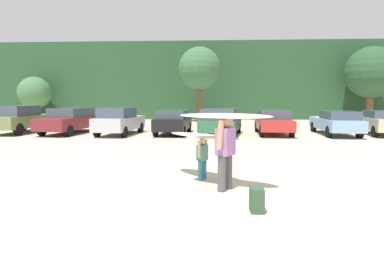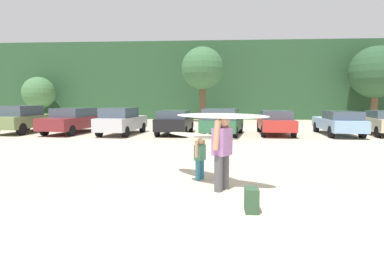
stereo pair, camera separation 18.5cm
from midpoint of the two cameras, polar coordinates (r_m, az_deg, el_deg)
name	(u,v)px [view 2 (the right image)]	position (r m, az deg, el deg)	size (l,w,h in m)	color
hillside_ridge	(215,83)	(38.42, 4.30, 8.06)	(108.00, 12.00, 7.95)	#284C2D
tree_center	(39,93)	(35.01, -25.76, 5.72)	(3.15, 3.15, 4.27)	brown
tree_far_right	(202,69)	(28.99, 2.09, 10.60)	(3.82, 3.82, 6.76)	brown
tree_far_left	(376,72)	(33.59, 30.35, 8.64)	(4.70, 4.70, 6.86)	brown
parked_car_olive_green	(23,119)	(21.98, -27.99, 1.51)	(2.09, 4.48, 1.67)	#6B7F4C
parked_car_maroon	(73,120)	(20.53, -20.38, 1.37)	(2.49, 4.86, 1.52)	maroon
parked_car_silver	(121,121)	(18.83, -12.34, 1.28)	(2.17, 4.29, 1.58)	silver
parked_car_black	(175,121)	(18.62, -2.81, 1.20)	(1.95, 4.09, 1.41)	black
parked_car_forest_green	(222,122)	(18.04, 5.79, 1.13)	(2.66, 4.42, 1.55)	#2D6642
parked_car_red	(275,122)	(19.09, 15.04, 1.13)	(2.03, 4.31, 1.41)	#B72D28
parked_car_sky_blue	(339,122)	(19.91, 25.15, 0.91)	(2.03, 4.82, 1.40)	#84ADD1
person_adult	(222,149)	(7.17, 6.16, -3.74)	(0.48, 0.65, 1.68)	#4C4C51
person_child	(200,157)	(8.09, 2.08, -5.17)	(0.31, 0.39, 1.07)	teal
surfboard_white	(221,116)	(7.14, 5.99, 2.21)	(2.25, 1.27, 0.14)	white
surfboard_cream	(200,136)	(8.08, 2.13, -1.40)	(2.13, 2.00, 0.07)	beige
backpack_dropped	(252,200)	(6.04, 11.57, -12.60)	(0.24, 0.34, 0.45)	#2D4C33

